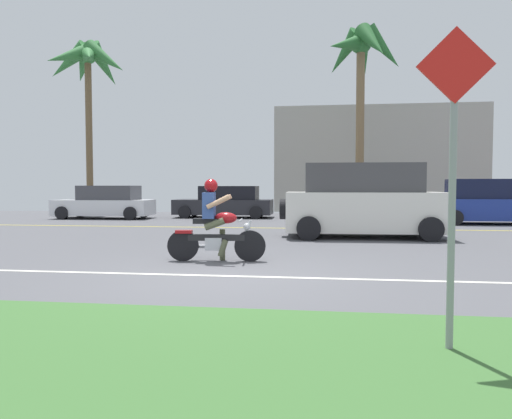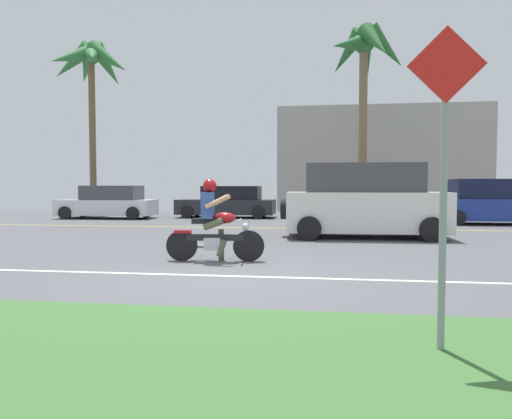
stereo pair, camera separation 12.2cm
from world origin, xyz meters
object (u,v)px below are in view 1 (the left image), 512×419
(motorcyclist, at_px, (215,227))
(street_sign, at_px, (453,159))
(parked_car_2, at_px, (351,202))
(parked_car_1, at_px, (225,203))
(suv_nearby, at_px, (363,202))
(palm_tree_0, at_px, (361,58))
(parked_car_3, at_px, (491,203))
(parked_car_0, at_px, (106,203))
(palm_tree_1, at_px, (87,66))

(motorcyclist, xyz_separation_m, street_sign, (3.03, -4.68, 0.99))
(motorcyclist, height_order, parked_car_2, parked_car_2)
(parked_car_1, xyz_separation_m, street_sign, (5.29, -17.13, 0.97))
(motorcyclist, relative_size, parked_car_1, 0.42)
(suv_nearby, distance_m, palm_tree_0, 11.68)
(parked_car_1, bearing_deg, parked_car_3, -12.43)
(motorcyclist, relative_size, parked_car_2, 0.42)
(motorcyclist, bearing_deg, parked_car_1, 100.32)
(motorcyclist, xyz_separation_m, suv_nearby, (3.17, 4.75, 0.33))
(parked_car_0, distance_m, street_sign, 18.93)
(parked_car_2, distance_m, parked_car_3, 5.34)
(parked_car_3, xyz_separation_m, street_sign, (-5.34, -14.79, 0.86))
(palm_tree_0, bearing_deg, parked_car_3, -44.11)
(suv_nearby, relative_size, parked_car_2, 1.03)
(motorcyclist, height_order, parked_car_0, motorcyclist)
(parked_car_1, height_order, palm_tree_1, palm_tree_1)
(parked_car_1, xyz_separation_m, palm_tree_0, (6.17, 1.98, 6.79))
(parked_car_0, bearing_deg, palm_tree_0, 16.43)
(motorcyclist, distance_m, parked_car_0, 13.34)
(parked_car_2, bearing_deg, parked_car_1, 174.28)
(parked_car_2, distance_m, street_sign, 16.60)
(suv_nearby, distance_m, palm_tree_1, 17.11)
(palm_tree_1, bearing_deg, suv_nearby, -36.06)
(suv_nearby, bearing_deg, palm_tree_1, 143.94)
(palm_tree_0, bearing_deg, street_sign, -92.64)
(motorcyclist, relative_size, parked_car_0, 0.44)
(parked_car_1, height_order, parked_car_2, parked_car_2)
(suv_nearby, distance_m, parked_car_3, 7.48)
(parked_car_2, xyz_separation_m, palm_tree_0, (0.57, 2.54, 6.73))
(parked_car_1, distance_m, parked_car_3, 10.89)
(palm_tree_0, bearing_deg, parked_car_2, -102.74)
(parked_car_3, bearing_deg, parked_car_2, 160.50)
(parked_car_0, relative_size, palm_tree_1, 0.48)
(parked_car_0, height_order, palm_tree_0, palm_tree_0)
(parked_car_3, bearing_deg, parked_car_1, 167.57)
(parked_car_2, relative_size, street_sign, 1.62)
(motorcyclist, xyz_separation_m, parked_car_1, (-2.27, 12.46, 0.02))
(parked_car_1, distance_m, street_sign, 17.96)
(motorcyclist, bearing_deg, parked_car_2, 74.36)
(parked_car_1, bearing_deg, palm_tree_1, 167.63)
(motorcyclist, bearing_deg, suv_nearby, 56.32)
(parked_car_2, relative_size, parked_car_3, 0.97)
(motorcyclist, distance_m, palm_tree_1, 18.36)
(palm_tree_1, height_order, street_sign, palm_tree_1)
(parked_car_3, relative_size, palm_tree_1, 0.51)
(parked_car_0, bearing_deg, street_sign, -56.62)
(parked_car_0, xyz_separation_m, palm_tree_1, (-2.26, 2.96, 6.77))
(suv_nearby, height_order, street_sign, street_sign)
(suv_nearby, height_order, parked_car_2, suv_nearby)
(parked_car_3, xyz_separation_m, palm_tree_0, (-4.46, 4.33, 6.69))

